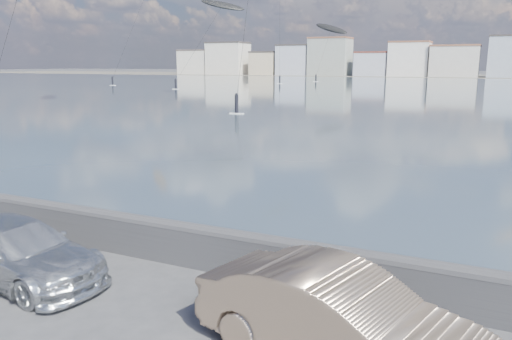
% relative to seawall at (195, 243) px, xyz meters
% --- Properties ---
extents(ground, '(700.00, 700.00, 0.00)m').
position_rel_seawall_xyz_m(ground, '(0.00, -2.70, -0.58)').
color(ground, '#333335').
rests_on(ground, ground).
extents(bay_water, '(500.00, 177.00, 0.00)m').
position_rel_seawall_xyz_m(bay_water, '(0.00, 88.80, -0.58)').
color(bay_water, '#354454').
rests_on(bay_water, ground).
extents(far_shore_strip, '(500.00, 60.00, 0.00)m').
position_rel_seawall_xyz_m(far_shore_strip, '(0.00, 197.30, -0.57)').
color(far_shore_strip, '#4C473D').
rests_on(far_shore_strip, ground).
extents(seawall, '(400.00, 0.36, 1.08)m').
position_rel_seawall_xyz_m(seawall, '(0.00, 0.00, 0.00)').
color(seawall, '#28282B').
rests_on(seawall, ground).
extents(far_buildings, '(240.79, 13.26, 14.60)m').
position_rel_seawall_xyz_m(far_buildings, '(1.31, 183.30, 5.44)').
color(far_buildings, beige).
rests_on(far_buildings, ground).
extents(car_silver, '(4.78, 2.37, 1.34)m').
position_rel_seawall_xyz_m(car_silver, '(-3.20, -2.28, 0.09)').
color(car_silver, silver).
rests_on(car_silver, ground).
extents(car_champagne, '(5.11, 2.86, 1.59)m').
position_rel_seawall_xyz_m(car_champagne, '(4.18, -2.46, 0.22)').
color(car_champagne, tan).
rests_on(car_champagne, ground).
extents(kitesurfer_0, '(9.12, 16.37, 18.13)m').
position_rel_seawall_xyz_m(kitesurfer_0, '(-44.44, 83.06, 15.46)').
color(kitesurfer_0, black).
rests_on(kitesurfer_0, ground).
extents(kitesurfer_16, '(11.13, 15.09, 16.72)m').
position_rel_seawall_xyz_m(kitesurfer_16, '(-35.50, 129.85, 13.54)').
color(kitesurfer_16, black).
rests_on(kitesurfer_16, ground).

